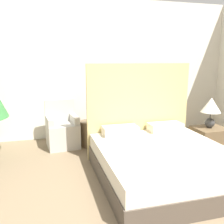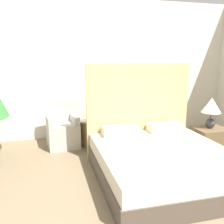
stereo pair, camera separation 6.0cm
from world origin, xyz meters
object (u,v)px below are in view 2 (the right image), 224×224
object	(u,v)px
armchair_near_window_right	(114,128)
table_lamp	(211,108)
armchair_near_window_left	(63,132)
bed	(159,157)
side_table	(90,133)
nightstand	(210,141)

from	to	relation	value
armchair_near_window_right	table_lamp	bearing A→B (deg)	-27.73
armchair_near_window_left	bed	bearing A→B (deg)	-58.46
side_table	nightstand	bearing A→B (deg)	-26.39
armchair_near_window_right	side_table	size ratio (longest dim) A/B	1.81
armchair_near_window_right	nightstand	distance (m)	1.82
bed	table_lamp	size ratio (longest dim) A/B	3.69
table_lamp	side_table	distance (m)	2.28
armchair_near_window_right	side_table	world-z (taller)	armchair_near_window_right
nightstand	armchair_near_window_left	bearing A→B (deg)	157.15
table_lamp	side_table	bearing A→B (deg)	153.85
armchair_near_window_left	side_table	size ratio (longest dim) A/B	1.81
bed	nightstand	bearing A→B (deg)	25.09
armchair_near_window_left	nightstand	bearing A→B (deg)	-28.80
bed	armchair_near_window_right	size ratio (longest dim) A/B	2.22
armchair_near_window_right	nightstand	xyz separation A→B (m)	(1.48, -1.05, -0.05)
armchair_near_window_right	table_lamp	distance (m)	1.88
armchair_near_window_left	nightstand	distance (m)	2.72
armchair_near_window_right	side_table	xyz separation A→B (m)	(-0.51, -0.07, -0.05)
table_lamp	bed	bearing A→B (deg)	-154.05
armchair_near_window_left	armchair_near_window_right	distance (m)	1.02
bed	side_table	distance (m)	1.74
nightstand	table_lamp	distance (m)	0.60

